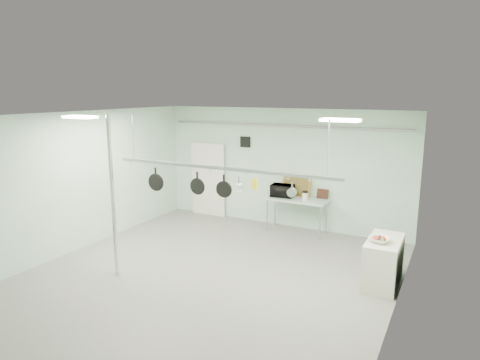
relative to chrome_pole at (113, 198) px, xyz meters
The scene contains 25 objects.
floor 2.41m from the chrome_pole, 19.44° to the left, with size 8.00×8.00×0.00m, color gray.
ceiling 2.40m from the chrome_pole, 19.44° to the left, with size 7.00×8.00×0.02m, color silver.
back_wall 4.89m from the chrome_pole, 69.68° to the left, with size 7.00×0.02×3.20m, color silver.
right_wall 5.22m from the chrome_pole, ahead, with size 0.02×8.00×3.20m, color silver.
door 4.61m from the chrome_pole, 97.53° to the left, with size 1.10×0.10×2.20m, color silver.
wall_vent 4.65m from the chrome_pole, 82.52° to the left, with size 0.30×0.04×0.30m, color black.
conduit_pipe 4.95m from the chrome_pole, 69.30° to the left, with size 0.07×0.07×6.60m, color gray.
chrome_pole is the anchor object (origin of this frame).
prep_table 4.85m from the chrome_pole, 61.29° to the left, with size 1.60×0.70×0.91m.
side_cabinet 5.37m from the chrome_pole, 22.41° to the left, with size 0.60×1.20×0.90m, color beige.
pot_rack 2.19m from the chrome_pole, 25.35° to the left, with size 4.80×0.06×1.00m.
light_panel_left 1.65m from the chrome_pole, 158.20° to the right, with size 0.65×0.30×0.05m, color white.
light_panel_right 4.55m from the chrome_pole, 16.31° to the left, with size 0.65×0.30×0.05m, color white.
microwave 4.65m from the chrome_pole, 65.79° to the left, with size 0.59×0.40×0.32m, color black.
coffee_canister 4.86m from the chrome_pole, 58.13° to the left, with size 0.14×0.14×0.20m, color silver.
painting_large 5.01m from the chrome_pole, 64.30° to the left, with size 0.78×0.05×0.58m, color gold.
painting_small 5.38m from the chrome_pole, 57.31° to the left, with size 0.30×0.04×0.25m, color black.
fruit_bowl 5.15m from the chrome_pole, 20.72° to the left, with size 0.39×0.39×0.10m, color white.
skillet_left 1.00m from the chrome_pole, 68.31° to the left, with size 0.37×0.06×0.51m, color black, non-canonical shape.
skillet_mid 1.67m from the chrome_pole, 32.93° to the left, with size 0.33×0.06×0.47m, color black, non-canonical shape.
skillet_right 2.20m from the chrome_pole, 24.29° to the left, with size 0.32×0.06×0.46m, color black, non-canonical shape.
whisk 2.51m from the chrome_pole, 21.22° to the left, with size 0.17×0.17×0.30m, color #AAA9AD, non-canonical shape.
grater 2.82m from the chrome_pole, 18.79° to the left, with size 0.10×0.02×0.24m, color yellow, non-canonical shape.
saucepan 3.51m from the chrome_pole, 14.92° to the left, with size 0.16×0.09×0.28m, color #BCBDC1, non-canonical shape.
fruit_cluster 5.15m from the chrome_pole, 20.72° to the left, with size 0.24×0.24×0.09m, color #A9200F, non-canonical shape.
Camera 1 is at (4.25, -6.64, 3.64)m, focal length 32.00 mm.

